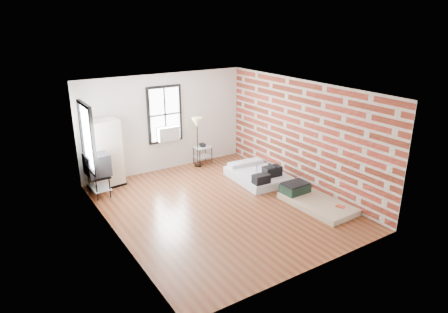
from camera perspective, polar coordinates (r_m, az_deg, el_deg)
ground at (r=9.61m, az=-0.52°, el=-7.12°), size 6.00×6.00×0.00m
room_shell at (r=9.38m, az=-0.54°, el=3.60°), size 5.02×6.02×2.80m
mattress_main at (r=11.06m, az=4.92°, el=-2.64°), size 1.35×1.77×0.55m
mattress_bare at (r=9.89m, az=12.43°, el=-6.03°), size 1.01×1.84×0.39m
wardrobe at (r=10.83m, az=-16.77°, el=0.28°), size 0.97×0.63×1.80m
side_table at (r=12.11m, az=-3.08°, el=0.90°), size 0.53×0.44×0.66m
floor_lamp at (r=11.71m, az=-3.87°, el=4.50°), size 0.32×0.32×1.51m
tv_stand at (r=10.40m, az=-17.64°, el=-1.22°), size 0.56×0.79×1.10m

